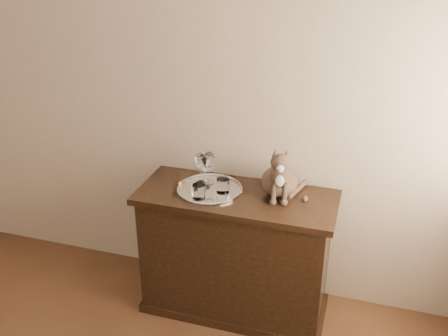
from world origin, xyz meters
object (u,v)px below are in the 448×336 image
Objects in this scene: wine_glass_a at (201,168)px; wine_glass_b at (209,168)px; tumbler_b at (199,192)px; cat at (280,168)px; tray at (210,190)px; tumbler_c at (223,186)px; wine_glass_d at (205,173)px; sideboard at (236,254)px.

wine_glass_b reaches higher than wine_glass_a.
wine_glass_b is at bearing 18.48° from wine_glass_a.
tumbler_b is 0.26× the size of cat.
tray is 0.45m from cat.
tumbler_c is at bearing -173.71° from cat.
wine_glass_d is at bearing 95.05° from tumbler_b.
wine_glass_d is at bearing -94.73° from wine_glass_b.
wine_glass_d is (-0.01, -0.06, -0.01)m from wine_glass_b.
tumbler_c is at bearing -173.12° from sideboard.
sideboard is 3.00× the size of tray.
wine_glass_a is at bearing -161.52° from wine_glass_b.
wine_glass_a is 0.06m from wine_glass_d.
tray is 4.55× the size of tumbler_c.
cat reaches higher than sideboard.
wine_glass_d is at bearing 166.33° from tumbler_c.
wine_glass_a reaches higher than sideboard.
cat reaches higher than wine_glass_a.
wine_glass_b is (-0.03, 0.08, 0.11)m from tray.
tumbler_b is at bearing -87.88° from wine_glass_b.
cat reaches higher than tumbler_b.
tray is at bearing -25.44° from wine_glass_d.
tumbler_c reaches higher than sideboard.
tumbler_b and tumbler_c have the same top height.
cat is at bearing 16.31° from tumbler_c.
wine_glass_a is 0.96× the size of wine_glass_b.
wine_glass_b is 0.16m from tumbler_c.
tumbler_c is at bearing -24.90° from wine_glass_a.
tray is 2.03× the size of wine_glass_d.
wine_glass_d is 0.46m from cat.
sideboard is 5.73× the size of wine_glass_b.
tray is at bearing -67.76° from wine_glass_b.
tray is 0.11m from wine_glass_d.
wine_glass_b is 0.06m from wine_glass_d.
sideboard is at bearing 6.88° from tumbler_c.
tumbler_b is 0.50m from cat.
cat reaches higher than tumbler_c.
cat is at bearing 11.36° from tray.
tray is 0.10m from tumbler_c.
cat reaches higher than tray.
wine_glass_b reaches higher than wine_glass_d.
cat is (0.44, 0.21, 0.12)m from tumbler_b.
tray is at bearing -39.25° from wine_glass_a.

